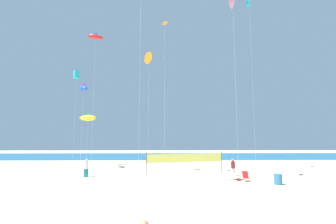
# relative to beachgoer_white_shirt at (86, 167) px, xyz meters

# --- Properties ---
(ground_plane) EXTENTS (120.00, 120.00, 0.00)m
(ground_plane) POSITION_rel_beachgoer_white_shirt_xyz_m (8.43, -7.99, -0.95)
(ground_plane) COLOR beige
(ocean_band) EXTENTS (120.00, 20.00, 0.01)m
(ocean_band) POSITION_rel_beachgoer_white_shirt_xyz_m (8.43, 27.85, -0.95)
(ocean_band) COLOR #1E6B99
(ocean_band) RESTS_ON ground
(beachgoer_white_shirt) EXTENTS (0.41, 0.41, 1.78)m
(beachgoer_white_shirt) POSITION_rel_beachgoer_white_shirt_xyz_m (0.00, 0.00, 0.00)
(beachgoer_white_shirt) COLOR #19727A
(beachgoer_white_shirt) RESTS_ON ground
(beachgoer_maroon_shirt) EXTENTS (0.40, 0.40, 1.77)m
(beachgoer_maroon_shirt) POSITION_rel_beachgoer_white_shirt_xyz_m (14.90, 0.33, -0.01)
(beachgoer_maroon_shirt) COLOR white
(beachgoer_maroon_shirt) RESTS_ON ground
(folding_beach_chair) EXTENTS (0.52, 0.65, 0.89)m
(folding_beach_chair) POSITION_rel_beachgoer_white_shirt_xyz_m (15.20, -2.57, -0.49)
(folding_beach_chair) COLOR red
(folding_beach_chair) RESTS_ON ground
(trash_barrel) EXTENTS (0.65, 0.65, 0.88)m
(trash_barrel) POSITION_rel_beachgoer_white_shirt_xyz_m (17.35, -4.18, -0.51)
(trash_barrel) COLOR teal
(trash_barrel) RESTS_ON ground
(volleyball_net) EXTENTS (8.44, 1.96, 2.40)m
(volleyball_net) POSITION_rel_beachgoer_white_shirt_xyz_m (10.13, 1.76, 0.69)
(volleyball_net) COLOR #4C4C51
(volleyball_net) RESTS_ON ground
(beach_handbag) EXTENTS (0.29, 0.14, 0.23)m
(beach_handbag) POSITION_rel_beachgoer_white_shirt_xyz_m (14.59, -2.36, -0.84)
(beach_handbag) COLOR maroon
(beach_handbag) RESTS_ON ground
(kite_pink_delta) EXTENTS (1.16, 1.39, 17.96)m
(kite_pink_delta) POSITION_rel_beachgoer_white_shirt_xyz_m (14.53, -2.61, 16.28)
(kite_pink_delta) COLOR silver
(kite_pink_delta) RESTS_ON ground
(kite_orange_delta) EXTENTS (1.16, 1.25, 13.96)m
(kite_orange_delta) POSITION_rel_beachgoer_white_shirt_xyz_m (6.01, 2.60, 12.26)
(kite_orange_delta) COLOR silver
(kite_orange_delta) RESTS_ON ground
(kite_blue_inflatable) EXTENTS (1.98, 2.48, 11.04)m
(kite_blue_inflatable) POSITION_rel_beachgoer_white_shirt_xyz_m (-2.70, 6.11, 9.41)
(kite_blue_inflatable) COLOR silver
(kite_blue_inflatable) RESTS_ON ground
(kite_orange_diamond) EXTENTS (0.75, 0.74, 17.04)m
(kite_orange_diamond) POSITION_rel_beachgoer_white_shirt_xyz_m (7.83, 1.16, 15.57)
(kite_orange_diamond) COLOR silver
(kite_orange_diamond) RESTS_ON ground
(kite_yellow_inflatable) EXTENTS (2.64, 1.13, 7.67)m
(kite_yellow_inflatable) POSITION_rel_beachgoer_white_shirt_xyz_m (-3.84, 11.93, 6.01)
(kite_yellow_inflatable) COLOR silver
(kite_yellow_inflatable) RESTS_ON ground
(kite_cyan_delta) EXTENTS (1.05, 1.32, 21.46)m
(kite_cyan_delta) POSITION_rel_beachgoer_white_shirt_xyz_m (18.56, 3.63, 19.85)
(kite_cyan_delta) COLOR silver
(kite_cyan_delta) RESTS_ON ground
(kite_red_inflatable) EXTENTS (1.78, 0.81, 15.90)m
(kite_red_inflatable) POSITION_rel_beachgoer_white_shirt_xyz_m (-0.08, 1.82, 14.46)
(kite_red_inflatable) COLOR silver
(kite_red_inflatable) RESTS_ON ground
(kite_cyan_box) EXTENTS (0.95, 0.95, 13.38)m
(kite_cyan_box) POSITION_rel_beachgoer_white_shirt_xyz_m (-4.60, 8.52, 11.87)
(kite_cyan_box) COLOR silver
(kite_cyan_box) RESTS_ON ground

